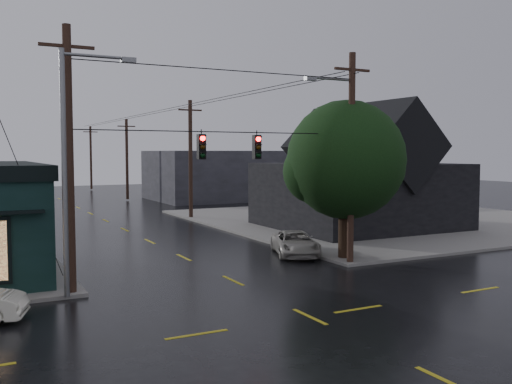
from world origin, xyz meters
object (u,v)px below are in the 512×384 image
corner_tree (346,160)px  suv_silver (295,243)px  utility_pole_nw (72,296)px  utility_pole_ne (350,265)px

corner_tree → suv_silver: 5.22m
corner_tree → utility_pole_nw: corner_tree is taller
corner_tree → suv_silver: bearing=123.0°
utility_pole_nw → utility_pole_ne: bearing=0.0°
utility_pole_ne → utility_pole_nw: bearing=180.0°
corner_tree → utility_pole_nw: size_ratio=0.78×
suv_silver → corner_tree: bearing=-36.2°
suv_silver → utility_pole_ne: bearing=-52.7°
utility_pole_ne → corner_tree: bearing=65.5°
utility_pole_ne → suv_silver: (-1.02, 3.43, 0.63)m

